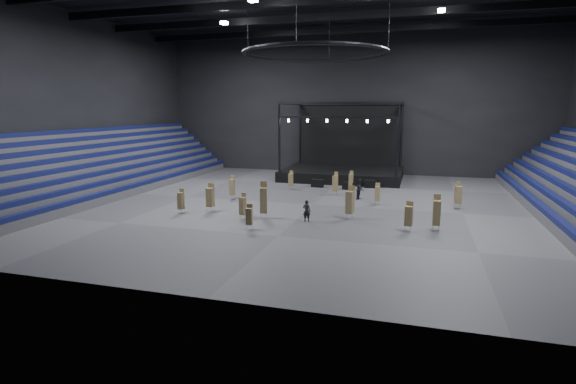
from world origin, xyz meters
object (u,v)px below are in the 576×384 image
(chair_stack_5, at_px, (243,205))
(chair_stack_10, at_px, (264,200))
(chair_stack_6, at_px, (232,187))
(man_center, at_px, (307,211))
(chair_stack_0, at_px, (377,193))
(chair_stack_4, at_px, (350,202))
(chair_stack_1, at_px, (181,200))
(chair_stack_12, at_px, (409,215))
(chair_stack_13, at_px, (437,212))
(flight_case_left, at_px, (317,183))
(flight_case_mid, at_px, (348,186))
(flight_case_right, at_px, (370,184))
(chair_stack_11, at_px, (291,180))
(stage, at_px, (344,166))
(chair_stack_3, at_px, (210,197))
(chair_stack_8, at_px, (458,194))
(chair_stack_7, at_px, (351,180))
(crew_member, at_px, (360,189))
(chair_stack_2, at_px, (249,216))
(chair_stack_9, at_px, (335,183))

(chair_stack_5, height_order, chair_stack_10, chair_stack_10)
(chair_stack_6, xyz_separation_m, man_center, (8.81, -6.30, -0.35))
(chair_stack_0, height_order, chair_stack_4, chair_stack_4)
(chair_stack_1, distance_m, man_center, 10.49)
(chair_stack_1, height_order, chair_stack_12, chair_stack_12)
(chair_stack_12, distance_m, man_center, 7.49)
(chair_stack_13, xyz_separation_m, man_center, (-9.30, 0.01, -0.50))
(flight_case_left, xyz_separation_m, chair_stack_13, (11.85, -15.05, 0.91))
(flight_case_mid, xyz_separation_m, chair_stack_1, (-11.44, -14.64, 0.67))
(flight_case_left, relative_size, man_center, 0.77)
(flight_case_right, bearing_deg, chair_stack_6, -139.98)
(chair_stack_11, relative_size, chair_stack_13, 0.77)
(man_center, bearing_deg, stage, -79.06)
(flight_case_left, height_order, chair_stack_6, chair_stack_6)
(chair_stack_3, bearing_deg, chair_stack_8, 19.48)
(chair_stack_7, height_order, chair_stack_13, chair_stack_13)
(chair_stack_1, bearing_deg, crew_member, 43.98)
(chair_stack_2, bearing_deg, chair_stack_3, 131.88)
(chair_stack_13, bearing_deg, flight_case_mid, 117.67)
(chair_stack_8, relative_size, chair_stack_9, 0.99)
(chair_stack_9, bearing_deg, chair_stack_12, -37.27)
(man_center, bearing_deg, chair_stack_13, -171.42)
(flight_case_right, xyz_separation_m, chair_stack_2, (-6.42, -19.51, 0.55))
(chair_stack_4, relative_size, chair_stack_12, 1.23)
(chair_stack_12, bearing_deg, chair_stack_7, 122.13)
(flight_case_mid, height_order, chair_stack_3, chair_stack_3)
(chair_stack_8, relative_size, chair_stack_11, 1.14)
(chair_stack_2, bearing_deg, chair_stack_9, 67.65)
(chair_stack_1, xyz_separation_m, man_center, (10.49, 0.25, -0.24))
(stage, xyz_separation_m, chair_stack_2, (-2.48, -25.61, -0.48))
(flight_case_mid, bearing_deg, chair_stack_2, -103.77)
(chair_stack_8, bearing_deg, chair_stack_4, -156.22)
(flight_case_left, bearing_deg, chair_stack_10, -93.50)
(stage, height_order, chair_stack_11, stage)
(flight_case_left, xyz_separation_m, chair_stack_11, (-2.37, -2.25, 0.62))
(chair_stack_0, relative_size, chair_stack_12, 0.93)
(chair_stack_13, relative_size, crew_member, 1.36)
(chair_stack_0, relative_size, chair_stack_2, 1.10)
(stage, bearing_deg, chair_stack_1, -112.99)
(stage, distance_m, crew_member, 13.15)
(chair_stack_7, xyz_separation_m, chair_stack_12, (6.21, -14.83, 0.07))
(chair_stack_4, bearing_deg, chair_stack_8, 51.76)
(stage, xyz_separation_m, chair_stack_5, (-4.05, -22.95, -0.38))
(flight_case_right, xyz_separation_m, chair_stack_11, (-7.96, -3.47, 0.63))
(stage, bearing_deg, chair_stack_9, -84.79)
(flight_case_right, distance_m, chair_stack_10, 17.49)
(chair_stack_2, xyz_separation_m, man_center, (3.37, 3.25, -0.14))
(chair_stack_5, height_order, man_center, chair_stack_5)
(chair_stack_2, height_order, crew_member, crew_member)
(chair_stack_1, bearing_deg, chair_stack_9, 53.83)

